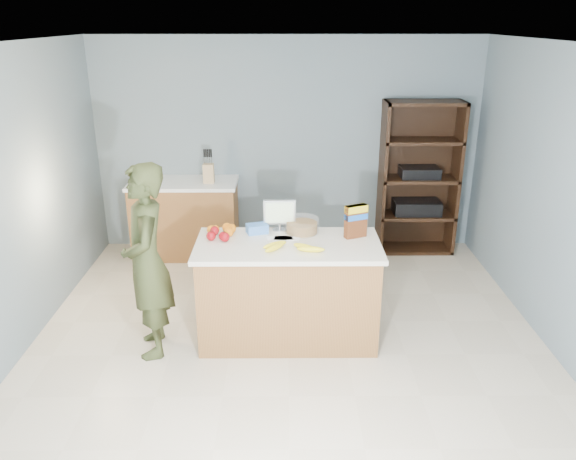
{
  "coord_description": "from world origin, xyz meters",
  "views": [
    {
      "loc": [
        -0.03,
        -4.06,
        2.68
      ],
      "look_at": [
        0.0,
        0.35,
        1.0
      ],
      "focal_mm": 35.0,
      "sensor_mm": 36.0,
      "label": 1
    }
  ],
  "objects_px": {
    "cereal_box": "(356,219)",
    "counter_peninsula": "(288,295)",
    "tv": "(279,213)",
    "person": "(147,262)",
    "shelving_unit": "(418,180)"
  },
  "relations": [
    {
      "from": "shelving_unit",
      "to": "tv",
      "type": "relative_size",
      "value": 6.38
    },
    {
      "from": "counter_peninsula",
      "to": "tv",
      "type": "relative_size",
      "value": 5.53
    },
    {
      "from": "shelving_unit",
      "to": "person",
      "type": "height_order",
      "value": "shelving_unit"
    },
    {
      "from": "counter_peninsula",
      "to": "person",
      "type": "xyz_separation_m",
      "value": [
        -1.15,
        -0.19,
        0.4
      ]
    },
    {
      "from": "person",
      "to": "tv",
      "type": "height_order",
      "value": "person"
    },
    {
      "from": "tv",
      "to": "cereal_box",
      "type": "distance_m",
      "value": 0.67
    },
    {
      "from": "counter_peninsula",
      "to": "cereal_box",
      "type": "height_order",
      "value": "cereal_box"
    },
    {
      "from": "counter_peninsula",
      "to": "person",
      "type": "distance_m",
      "value": 1.23
    },
    {
      "from": "tv",
      "to": "cereal_box",
      "type": "height_order",
      "value": "cereal_box"
    },
    {
      "from": "counter_peninsula",
      "to": "tv",
      "type": "distance_m",
      "value": 0.72
    },
    {
      "from": "cereal_box",
      "to": "counter_peninsula",
      "type": "bearing_deg",
      "value": -166.4
    },
    {
      "from": "person",
      "to": "counter_peninsula",
      "type": "bearing_deg",
      "value": 85.9
    },
    {
      "from": "person",
      "to": "tv",
      "type": "bearing_deg",
      "value": 101.23
    },
    {
      "from": "counter_peninsula",
      "to": "shelving_unit",
      "type": "height_order",
      "value": "shelving_unit"
    },
    {
      "from": "person",
      "to": "tv",
      "type": "distance_m",
      "value": 1.21
    }
  ]
}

